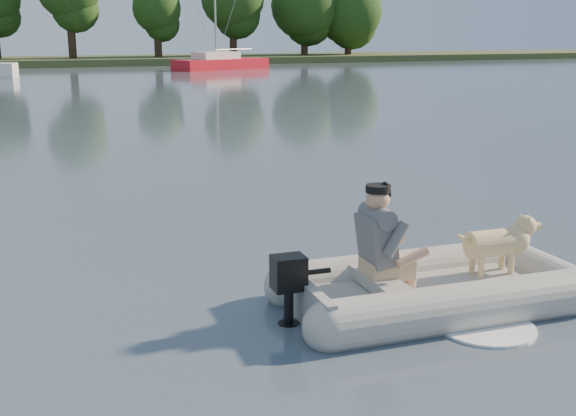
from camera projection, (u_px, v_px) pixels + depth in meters
name	position (u px, v px, depth m)	size (l,w,h in m)	color
water	(357.00, 313.00, 7.70)	(160.00, 160.00, 0.00)	slate
shore_bank	(27.00, 62.00, 63.29)	(160.00, 12.00, 0.70)	#47512D
treeline	(41.00, 1.00, 61.80)	(75.85, 7.35, 9.27)	#332316
dinghy	(442.00, 248.00, 7.85)	(4.75, 3.01, 1.47)	#9B9B96
man	(379.00, 236.00, 7.61)	(0.77, 0.66, 1.15)	#5D5D61
dog	(493.00, 248.00, 8.14)	(0.99, 0.35, 0.66)	tan
outboard_motor	(289.00, 293.00, 7.35)	(0.44, 0.31, 0.84)	black
sailboat	(220.00, 63.00, 56.36)	(8.34, 5.34, 11.05)	red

